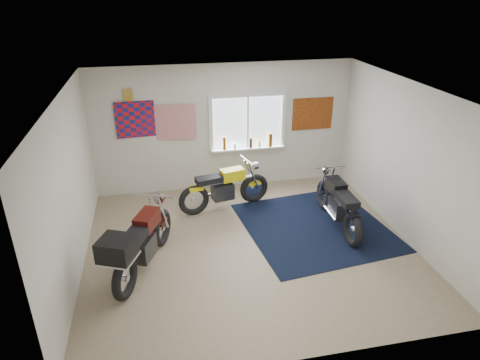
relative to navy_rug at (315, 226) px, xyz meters
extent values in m
plane|color=#9E896B|center=(-1.34, -0.40, -0.01)|extent=(5.50, 5.50, 0.00)
plane|color=white|center=(-1.34, -0.40, 2.69)|extent=(5.50, 5.50, 0.00)
plane|color=silver|center=(-1.34, 2.10, 1.34)|extent=(5.50, 0.00, 5.50)
plane|color=silver|center=(-1.34, -2.90, 1.34)|extent=(5.50, 0.00, 5.50)
plane|color=silver|center=(-4.09, -0.40, 1.34)|extent=(0.00, 5.00, 5.00)
plane|color=silver|center=(1.41, -0.40, 1.34)|extent=(0.00, 5.00, 5.00)
cube|color=black|center=(0.00, 0.00, 0.00)|extent=(2.78, 2.87, 0.01)
cube|color=white|center=(-0.84, 2.09, 1.44)|extent=(1.50, 0.02, 1.10)
cube|color=white|center=(-0.84, 2.07, 2.03)|extent=(1.66, 0.06, 0.08)
cube|color=white|center=(-0.84, 2.07, 0.85)|extent=(1.66, 0.06, 0.08)
cube|color=white|center=(-1.63, 2.07, 1.44)|extent=(0.08, 0.06, 1.10)
cube|color=white|center=(-0.05, 2.07, 1.44)|extent=(0.08, 0.06, 1.10)
cube|color=white|center=(-0.84, 2.07, 1.44)|extent=(0.04, 0.06, 1.10)
cube|color=white|center=(-0.84, 2.01, 0.87)|extent=(1.60, 0.16, 0.04)
cylinder|color=brown|center=(-1.36, 2.00, 1.03)|extent=(0.07, 0.07, 0.28)
cylinder|color=silver|center=(-1.13, 2.00, 0.95)|extent=(0.06, 0.06, 0.12)
cylinder|color=black|center=(-0.78, 2.00, 1.00)|extent=(0.06, 0.06, 0.22)
cylinder|color=gold|center=(-0.59, 2.00, 0.96)|extent=(0.05, 0.05, 0.14)
cylinder|color=brown|center=(-0.35, 2.00, 1.04)|extent=(0.09, 0.09, 0.30)
plane|color=red|center=(-3.04, 2.08, 1.64)|extent=(1.00, 0.07, 1.00)
plane|color=red|center=(-2.39, 2.06, 1.54)|extent=(0.90, 0.09, 0.90)
cube|color=#B18A32|center=(-3.24, 2.08, 2.14)|extent=(0.18, 0.02, 0.24)
cube|color=#A54C14|center=(0.61, 2.08, 1.54)|extent=(0.90, 0.03, 0.70)
torus|color=black|center=(-0.89, 1.22, 0.30)|extent=(0.63, 0.26, 0.62)
torus|color=black|center=(-2.15, 0.93, 0.30)|extent=(0.63, 0.26, 0.62)
cylinder|color=silver|center=(-0.89, 1.22, 0.30)|extent=(0.12, 0.11, 0.10)
cylinder|color=silver|center=(-2.15, 0.93, 0.30)|extent=(0.12, 0.11, 0.10)
cylinder|color=silver|center=(-1.52, 1.08, 0.57)|extent=(1.16, 0.35, 0.08)
cube|color=#2A2B2D|center=(-1.56, 1.07, 0.37)|extent=(0.47, 0.35, 0.32)
cylinder|color=silver|center=(-1.60, 1.21, 0.27)|extent=(0.51, 0.18, 0.07)
cube|color=yellow|center=(-1.36, 1.11, 0.70)|extent=(0.51, 0.34, 0.22)
cube|color=black|center=(-1.84, 1.00, 0.68)|extent=(0.56, 0.37, 0.11)
cube|color=yellow|center=(-2.11, 0.94, 0.55)|extent=(0.31, 0.21, 0.07)
cube|color=yellow|center=(-0.89, 1.22, 0.41)|extent=(0.28, 0.19, 0.05)
cylinder|color=silver|center=(-1.05, 1.19, 0.94)|extent=(0.16, 0.57, 0.03)
cylinder|color=silver|center=(-0.87, 1.23, 0.79)|extent=(0.12, 0.17, 0.15)
torus|color=black|center=(0.42, 0.66, 0.29)|extent=(0.13, 0.61, 0.61)
torus|color=black|center=(0.40, -0.69, 0.29)|extent=(0.13, 0.61, 0.61)
cylinder|color=silver|center=(0.42, 0.66, 0.29)|extent=(0.10, 0.11, 0.11)
cylinder|color=silver|center=(0.40, -0.69, 0.29)|extent=(0.10, 0.11, 0.11)
cylinder|color=silver|center=(0.41, -0.01, 0.59)|extent=(0.11, 1.21, 0.09)
cube|color=#2A2B2D|center=(0.41, -0.06, 0.38)|extent=(0.28, 0.44, 0.33)
cylinder|color=silver|center=(0.26, -0.06, 0.28)|extent=(0.08, 0.53, 0.07)
cube|color=black|center=(0.41, 0.16, 0.72)|extent=(0.26, 0.48, 0.23)
cube|color=black|center=(0.40, -0.35, 0.71)|extent=(0.28, 0.53, 0.12)
cube|color=black|center=(0.40, -0.64, 0.57)|extent=(0.16, 0.29, 0.08)
cube|color=black|center=(0.42, 0.66, 0.41)|extent=(0.14, 0.27, 0.05)
cylinder|color=silver|center=(0.42, 0.49, 0.97)|extent=(0.60, 0.04, 0.03)
cylinder|color=silver|center=(0.42, 0.68, 0.82)|extent=(0.16, 0.10, 0.15)
torus|color=black|center=(-2.81, 0.01, 0.32)|extent=(0.38, 0.65, 0.66)
torus|color=black|center=(-3.37, -1.29, 0.32)|extent=(0.38, 0.65, 0.66)
cylinder|color=silver|center=(-2.81, 0.01, 0.32)|extent=(0.14, 0.14, 0.11)
cylinder|color=silver|center=(-3.37, -1.29, 0.32)|extent=(0.14, 0.14, 0.11)
cylinder|color=silver|center=(-3.09, -0.64, 0.62)|extent=(0.59, 1.20, 0.09)
cube|color=#2A2B2D|center=(-3.11, -0.69, 0.40)|extent=(0.44, 0.53, 0.34)
cylinder|color=silver|center=(-3.26, -0.62, 0.30)|extent=(0.29, 0.54, 0.07)
cube|color=#430F0A|center=(-3.02, -0.48, 0.76)|extent=(0.44, 0.57, 0.24)
cube|color=black|center=(-3.23, -0.97, 0.74)|extent=(0.48, 0.62, 0.12)
cube|color=#430F0A|center=(-3.35, -1.24, 0.60)|extent=(0.27, 0.34, 0.08)
cube|color=#430F0A|center=(-2.81, 0.01, 0.44)|extent=(0.24, 0.32, 0.05)
cylinder|color=silver|center=(-2.88, -0.16, 1.02)|extent=(0.59, 0.28, 0.04)
cylinder|color=silver|center=(-2.80, 0.02, 0.86)|extent=(0.19, 0.16, 0.16)
cube|color=black|center=(-3.41, -1.38, 0.88)|extent=(0.59, 0.57, 0.30)
camera|label=1|loc=(-2.76, -6.45, 4.15)|focal=32.00mm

